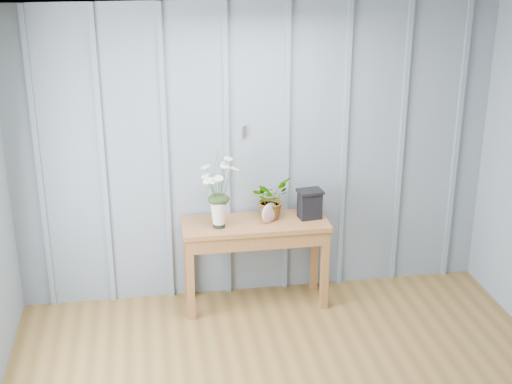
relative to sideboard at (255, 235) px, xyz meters
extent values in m
cube|color=gray|center=(0.05, 0.25, 0.61)|extent=(4.00, 0.01, 2.50)
cube|color=silver|center=(0.05, -1.99, 1.86)|extent=(4.00, 4.50, 0.01)
cube|color=#ADADB2|center=(-0.05, 0.24, 0.81)|extent=(0.03, 0.01, 0.10)
cube|color=gray|center=(-1.70, 0.24, 0.61)|extent=(0.04, 0.03, 2.50)
cube|color=gray|center=(-1.20, 0.24, 0.61)|extent=(0.04, 0.03, 2.50)
cube|color=gray|center=(-0.70, 0.24, 0.61)|extent=(0.04, 0.03, 2.50)
cube|color=gray|center=(-0.20, 0.24, 0.61)|extent=(0.04, 0.03, 2.50)
cube|color=gray|center=(0.30, 0.24, 0.61)|extent=(0.04, 0.03, 2.50)
cube|color=gray|center=(0.80, 0.24, 0.61)|extent=(0.04, 0.03, 2.50)
cube|color=gray|center=(1.30, 0.24, 0.61)|extent=(0.04, 0.03, 2.50)
cube|color=gray|center=(1.80, 0.24, 0.61)|extent=(0.04, 0.03, 2.50)
cube|color=brown|center=(0.00, 0.00, 0.09)|extent=(1.20, 0.45, 0.04)
cube|color=brown|center=(0.00, 0.00, 0.01)|extent=(1.13, 0.42, 0.12)
cube|color=brown|center=(-0.55, -0.18, -0.28)|extent=(0.06, 0.06, 0.71)
cube|color=brown|center=(0.56, -0.18, -0.28)|extent=(0.06, 0.06, 0.71)
cube|color=brown|center=(-0.55, 0.18, -0.28)|extent=(0.06, 0.06, 0.71)
cube|color=brown|center=(0.56, 0.18, -0.28)|extent=(0.06, 0.06, 0.71)
cylinder|color=black|center=(-0.30, -0.06, 0.15)|extent=(0.10, 0.10, 0.06)
cone|color=white|center=(-0.30, -0.06, 0.24)|extent=(0.15, 0.15, 0.23)
ellipsoid|color=#1D3216|center=(-0.30, -0.06, 0.35)|extent=(0.18, 0.15, 0.09)
imported|color=#1D3216|center=(0.14, 0.07, 0.29)|extent=(0.41, 0.41, 0.34)
ellipsoid|color=#9C4F6D|center=(0.11, -0.04, 0.20)|extent=(0.17, 0.14, 0.17)
cube|color=black|center=(0.46, 0.01, 0.23)|extent=(0.19, 0.15, 0.22)
cube|color=black|center=(0.46, 0.01, 0.35)|extent=(0.22, 0.18, 0.02)
camera|label=1|loc=(-0.85, -5.30, 2.41)|focal=50.00mm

